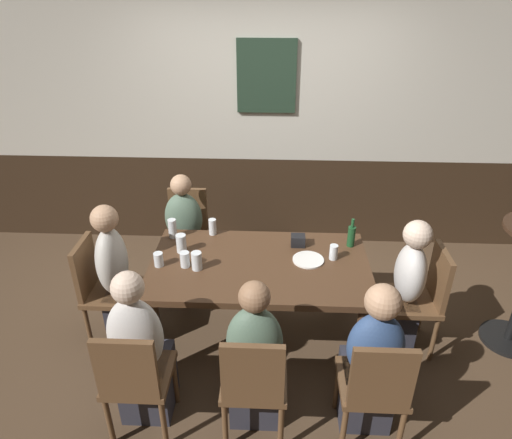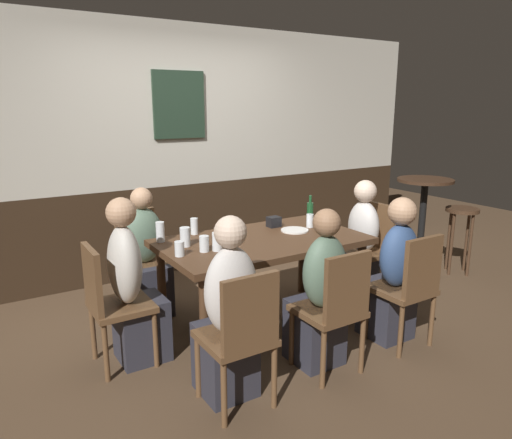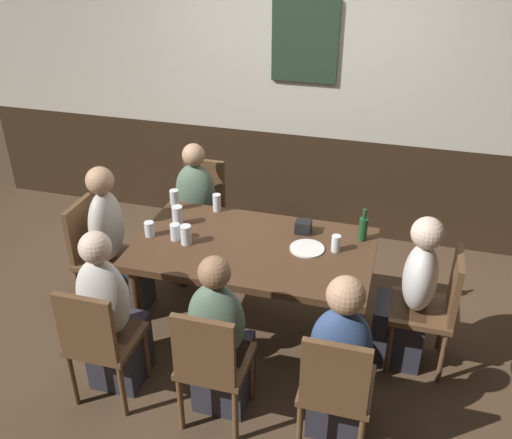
{
  "view_description": "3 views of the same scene",
  "coord_description": "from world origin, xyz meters",
  "px_view_note": "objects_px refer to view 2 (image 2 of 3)",
  "views": [
    {
      "loc": [
        0.1,
        -2.81,
        2.63
      ],
      "look_at": [
        -0.03,
        0.02,
        1.1
      ],
      "focal_mm": 31.85,
      "sensor_mm": 36.0,
      "label": 1
    },
    {
      "loc": [
        -1.98,
        -3.07,
        1.79
      ],
      "look_at": [
        -0.08,
        -0.04,
        0.92
      ],
      "focal_mm": 33.23,
      "sensor_mm": 36.0,
      "label": 2
    },
    {
      "loc": [
        0.91,
        -3.19,
        2.81
      ],
      "look_at": [
        0.02,
        -0.01,
        0.96
      ],
      "focal_mm": 40.05,
      "sensor_mm": 36.0,
      "label": 3
    }
  ],
  "objects_px": {
    "tumbler_water": "(217,242)",
    "side_bar_table": "(422,220)",
    "condiment_caddy": "(274,222)",
    "person_left_near": "(228,323)",
    "chair_head_east": "(371,244)",
    "bar_stool": "(461,222)",
    "person_head_west": "(133,293)",
    "highball_clear": "(194,227)",
    "pint_glass_stout": "(310,221)",
    "person_left_far": "(147,262)",
    "pint_glass_pale": "(160,233)",
    "tumbler_short": "(204,245)",
    "chair_head_west": "(110,300)",
    "pint_glass_amber": "(185,238)",
    "chair_right_near": "(409,284)",
    "person_head_east": "(359,249)",
    "dining_table": "(262,248)",
    "chair_left_near": "(241,333)",
    "beer_bottle_green": "(310,211)",
    "person_right_near": "(392,280)",
    "beer_glass_tall": "(179,250)",
    "chair_left_far": "(140,253)",
    "person_mid_near": "(319,301)",
    "plate_white_large": "(295,230)",
    "chair_mid_near": "(335,306)"
  },
  "relations": [
    {
      "from": "pint_glass_amber",
      "to": "beer_bottle_green",
      "type": "xyz_separation_m",
      "value": [
        1.32,
        0.15,
        0.03
      ]
    },
    {
      "from": "beer_glass_tall",
      "to": "condiment_caddy",
      "type": "bearing_deg",
      "value": 17.79
    },
    {
      "from": "pint_glass_stout",
      "to": "plate_white_large",
      "type": "bearing_deg",
      "value": -170.28
    },
    {
      "from": "person_head_west",
      "to": "beer_glass_tall",
      "type": "height_order",
      "value": "person_head_west"
    },
    {
      "from": "tumbler_short",
      "to": "side_bar_table",
      "type": "xyz_separation_m",
      "value": [
        2.57,
        0.13,
        -0.17
      ]
    },
    {
      "from": "person_left_near",
      "to": "tumbler_water",
      "type": "relative_size",
      "value": 8.47
    },
    {
      "from": "highball_clear",
      "to": "person_head_east",
      "type": "bearing_deg",
      "value": -15.75
    },
    {
      "from": "pint_glass_amber",
      "to": "chair_right_near",
      "type": "bearing_deg",
      "value": -37.78
    },
    {
      "from": "chair_left_far",
      "to": "pint_glass_amber",
      "type": "distance_m",
      "value": 0.82
    },
    {
      "from": "bar_stool",
      "to": "dining_table",
      "type": "bearing_deg",
      "value": 178.21
    },
    {
      "from": "tumbler_water",
      "to": "pint_glass_stout",
      "type": "height_order",
      "value": "tumbler_water"
    },
    {
      "from": "chair_head_west",
      "to": "condiment_caddy",
      "type": "relative_size",
      "value": 8.0
    },
    {
      "from": "pint_glass_stout",
      "to": "side_bar_table",
      "type": "relative_size",
      "value": 0.11
    },
    {
      "from": "person_head_west",
      "to": "tumbler_short",
      "type": "height_order",
      "value": "person_head_west"
    },
    {
      "from": "tumbler_water",
      "to": "side_bar_table",
      "type": "height_order",
      "value": "side_bar_table"
    },
    {
      "from": "chair_head_east",
      "to": "chair_left_near",
      "type": "height_order",
      "value": "same"
    },
    {
      "from": "person_left_far",
      "to": "tumbler_short",
      "type": "bearing_deg",
      "value": -77.55
    },
    {
      "from": "person_right_near",
      "to": "person_head_west",
      "type": "bearing_deg",
      "value": 157.83
    },
    {
      "from": "condiment_caddy",
      "to": "person_left_near",
      "type": "bearing_deg",
      "value": -135.35
    },
    {
      "from": "dining_table",
      "to": "condiment_caddy",
      "type": "xyz_separation_m",
      "value": [
        0.29,
        0.27,
        0.12
      ]
    },
    {
      "from": "dining_table",
      "to": "person_right_near",
      "type": "relative_size",
      "value": 1.44
    },
    {
      "from": "dining_table",
      "to": "person_mid_near",
      "type": "relative_size",
      "value": 1.44
    },
    {
      "from": "pint_glass_stout",
      "to": "person_head_east",
      "type": "bearing_deg",
      "value": -9.61
    },
    {
      "from": "person_head_west",
      "to": "highball_clear",
      "type": "relative_size",
      "value": 8.76
    },
    {
      "from": "tumbler_short",
      "to": "side_bar_table",
      "type": "height_order",
      "value": "side_bar_table"
    },
    {
      "from": "chair_head_east",
      "to": "person_right_near",
      "type": "distance_m",
      "value": 0.89
    },
    {
      "from": "pint_glass_pale",
      "to": "highball_clear",
      "type": "distance_m",
      "value": 0.32
    },
    {
      "from": "chair_head_east",
      "to": "tumbler_water",
      "type": "height_order",
      "value": "chair_head_east"
    },
    {
      "from": "person_left_near",
      "to": "pint_glass_amber",
      "type": "height_order",
      "value": "person_left_near"
    },
    {
      "from": "chair_left_near",
      "to": "beer_bottle_green",
      "type": "height_order",
      "value": "beer_bottle_green"
    },
    {
      "from": "pint_glass_amber",
      "to": "condiment_caddy",
      "type": "xyz_separation_m",
      "value": [
        0.9,
        0.13,
        -0.02
      ]
    },
    {
      "from": "chair_left_far",
      "to": "side_bar_table",
      "type": "height_order",
      "value": "side_bar_table"
    },
    {
      "from": "dining_table",
      "to": "tumbler_water",
      "type": "height_order",
      "value": "tumbler_water"
    },
    {
      "from": "highball_clear",
      "to": "tumbler_short",
      "type": "relative_size",
      "value": 1.15
    },
    {
      "from": "dining_table",
      "to": "beer_glass_tall",
      "type": "distance_m",
      "value": 0.75
    },
    {
      "from": "person_left_near",
      "to": "tumbler_short",
      "type": "distance_m",
      "value": 0.75
    },
    {
      "from": "chair_left_far",
      "to": "side_bar_table",
      "type": "bearing_deg",
      "value": -16.6
    },
    {
      "from": "person_left_near",
      "to": "plate_white_large",
      "type": "bearing_deg",
      "value": 35.98
    },
    {
      "from": "person_head_east",
      "to": "pint_glass_amber",
      "type": "relative_size",
      "value": 7.63
    },
    {
      "from": "highball_clear",
      "to": "side_bar_table",
      "type": "xyz_separation_m",
      "value": [
        2.43,
        -0.34,
        -0.18
      ]
    },
    {
      "from": "bar_stool",
      "to": "person_head_east",
      "type": "bearing_deg",
      "value": 176.86
    },
    {
      "from": "person_left_far",
      "to": "pint_glass_pale",
      "type": "bearing_deg",
      "value": -90.45
    },
    {
      "from": "chair_head_west",
      "to": "person_left_far",
      "type": "xyz_separation_m",
      "value": [
        0.51,
        0.73,
        -0.03
      ]
    },
    {
      "from": "chair_mid_near",
      "to": "side_bar_table",
      "type": "xyz_separation_m",
      "value": [
        2.03,
        0.96,
        0.12
      ]
    },
    {
      "from": "highball_clear",
      "to": "side_bar_table",
      "type": "height_order",
      "value": "side_bar_table"
    },
    {
      "from": "beer_glass_tall",
      "to": "side_bar_table",
      "type": "relative_size",
      "value": 0.1
    },
    {
      "from": "chair_head_west",
      "to": "pint_glass_pale",
      "type": "bearing_deg",
      "value": 34.75
    },
    {
      "from": "person_right_near",
      "to": "beer_glass_tall",
      "type": "height_order",
      "value": "person_right_near"
    },
    {
      "from": "chair_left_far",
      "to": "person_head_west",
      "type": "bearing_deg",
      "value": -111.6
    },
    {
      "from": "chair_head_east",
      "to": "bar_stool",
      "type": "xyz_separation_m",
      "value": [
        1.25,
        -0.08,
        0.07
      ]
    }
  ]
}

